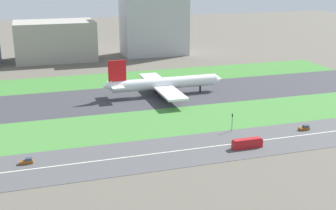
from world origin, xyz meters
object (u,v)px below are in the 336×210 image
object	(u,v)px
bus_0	(247,143)
fuel_tank_west	(77,38)
airliner	(162,83)
office_tower	(154,18)
traffic_light	(232,121)
car_3	(304,128)
hangar_building	(55,41)
car_1	(27,161)

from	to	relation	value
bus_0	fuel_tank_west	xyz separation A→B (m)	(-34.39, 237.00, 6.75)
airliner	office_tower	size ratio (longest dim) A/B	1.17
airliner	traffic_light	distance (m)	61.10
airliner	office_tower	distance (m)	119.38
car_3	hangar_building	distance (m)	201.59
office_tower	traffic_light	bearing A→B (deg)	-95.49
car_1	office_tower	distance (m)	207.68
airliner	car_3	distance (m)	79.11
office_tower	fuel_tank_west	bearing A→B (deg)	139.95
fuel_tank_west	office_tower	bearing A→B (deg)	-40.05
car_1	fuel_tank_west	distance (m)	231.13
bus_0	hangar_building	world-z (taller)	hangar_building
fuel_tank_west	car_3	bearing A→B (deg)	-73.90
car_1	fuel_tank_west	size ratio (longest dim) A/B	0.19
bus_0	traffic_light	bearing A→B (deg)	-97.66
car_3	traffic_light	bearing A→B (deg)	164.45
bus_0	car_1	size ratio (longest dim) A/B	2.64
car_1	traffic_light	size ratio (longest dim) A/B	0.61
traffic_light	office_tower	size ratio (longest dim) A/B	0.13
office_tower	hangar_building	bearing A→B (deg)	180.00
fuel_tank_west	bus_0	bearing A→B (deg)	-81.74
hangar_building	traffic_light	bearing A→B (deg)	-71.86
airliner	office_tower	xyz separation A→B (m)	(28.07, 114.00, 21.61)
airliner	hangar_building	world-z (taller)	hangar_building
airliner	fuel_tank_west	world-z (taller)	airliner
airliner	bus_0	xyz separation A→B (m)	(8.93, -78.00, -4.41)
bus_0	car_3	bearing A→B (deg)	-162.20
car_3	fuel_tank_west	size ratio (longest dim) A/B	0.19
car_3	office_tower	xyz separation A→B (m)	(-12.01, 182.00, 26.92)
car_1	fuel_tank_west	world-z (taller)	fuel_tank_west
car_3	office_tower	bearing A→B (deg)	93.77
hangar_building	car_1	bearing A→B (deg)	-97.09
traffic_light	office_tower	world-z (taller)	office_tower
hangar_building	office_tower	size ratio (longest dim) A/B	1.00
traffic_light	fuel_tank_west	distance (m)	222.12
bus_0	airliner	bearing A→B (deg)	-83.47
car_1	fuel_tank_west	xyz separation A→B (m)	(42.81, 227.00, 7.64)
airliner	office_tower	bearing A→B (deg)	76.17
bus_0	car_1	xyz separation A→B (m)	(-77.20, 10.00, -0.90)
airliner	car_1	xyz separation A→B (m)	(-68.27, -68.00, -5.31)
airliner	traffic_light	size ratio (longest dim) A/B	9.03
traffic_light	fuel_tank_west	world-z (taller)	fuel_tank_west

